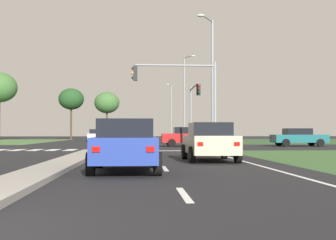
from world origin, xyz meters
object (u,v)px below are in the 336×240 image
object	(u,v)px
car_beige_second	(209,141)
traffic_signal_far_right	(194,103)
car_blue_third	(126,145)
car_teal_sixth	(299,137)
car_red_fifth	(187,137)
treeline_fourth	(107,103)
pedestrian_at_median	(114,131)
street_lamp_third	(185,95)
street_lamp_second	(211,76)
car_silver_fourth	(97,136)
street_lamp_fourth	(171,109)
traffic_signal_near_right	(184,88)
car_grey_near	(132,140)
treeline_third	(71,99)

from	to	relation	value
car_beige_second	traffic_signal_far_right	world-z (taller)	traffic_signal_far_right
car_blue_third	car_teal_sixth	distance (m)	26.93
car_blue_third	car_red_fifth	distance (m)	23.67
treeline_fourth	pedestrian_at_median	bearing A→B (deg)	-84.27
street_lamp_third	street_lamp_second	bearing A→B (deg)	-90.54
street_lamp_third	car_silver_fourth	bearing A→B (deg)	171.71
street_lamp_fourth	street_lamp_third	bearing A→B (deg)	-89.61
treeline_fourth	car_blue_third	bearing A→B (deg)	-85.44
traffic_signal_far_right	pedestrian_at_median	bearing A→B (deg)	140.38
car_teal_sixth	traffic_signal_near_right	distance (m)	13.55
car_blue_third	street_lamp_third	world-z (taller)	street_lamp_third
car_beige_second	treeline_fourth	size ratio (longest dim) A/B	0.57
traffic_signal_far_right	treeline_fourth	world-z (taller)	treeline_fourth
car_red_fifth	car_beige_second	bearing A→B (deg)	-3.49
traffic_signal_near_right	street_lamp_second	distance (m)	4.91
car_blue_third	car_silver_fourth	distance (m)	41.08
car_blue_third	traffic_signal_near_right	size ratio (longest dim) A/B	0.76
car_silver_fourth	pedestrian_at_median	distance (m)	8.85
car_grey_near	treeline_fourth	xyz separation A→B (m)	(-4.51, 46.41, 4.97)
traffic_signal_far_right	street_lamp_third	world-z (taller)	street_lamp_third
car_beige_second	street_lamp_third	distance (m)	35.10
car_teal_sixth	treeline_third	world-z (taller)	treeline_third
car_silver_fourth	street_lamp_fourth	size ratio (longest dim) A/B	0.46
car_grey_near	traffic_signal_near_right	distance (m)	7.11
car_blue_third	treeline_third	world-z (taller)	treeline_third
street_lamp_second	pedestrian_at_median	world-z (taller)	street_lamp_second
traffic_signal_far_right	street_lamp_fourth	xyz separation A→B (m)	(0.49, 34.25, 1.28)
treeline_third	treeline_fourth	size ratio (longest dim) A/B	1.13
car_beige_second	treeline_fourth	xyz separation A→B (m)	(-7.73, 51.49, 4.96)
car_grey_near	car_blue_third	distance (m)	9.72
car_blue_third	car_silver_fourth	world-z (taller)	car_silver_fourth
street_lamp_second	treeline_third	world-z (taller)	street_lamp_second
car_blue_third	car_red_fifth	bearing A→B (deg)	79.32
car_red_fifth	car_grey_near	bearing A→B (deg)	-17.81
car_teal_sixth	street_lamp_third	world-z (taller)	street_lamp_third
car_red_fifth	car_teal_sixth	size ratio (longest dim) A/B	0.95
car_beige_second	treeline_fourth	bearing A→B (deg)	98.53
car_silver_fourth	street_lamp_third	xyz separation A→B (m)	(10.55, -1.54, 4.85)
street_lamp_third	street_lamp_fourth	distance (m)	21.19
car_teal_sixth	treeline_fourth	world-z (taller)	treeline_fourth
car_beige_second	street_lamp_fourth	bearing A→B (deg)	87.38
treeline_third	treeline_fourth	xyz separation A→B (m)	(6.08, -4.07, -0.83)
car_beige_second	car_teal_sixth	size ratio (longest dim) A/B	0.94
car_red_fifth	pedestrian_at_median	distance (m)	11.18
car_grey_near	car_blue_third	bearing A→B (deg)	-90.19
car_grey_near	street_lamp_third	world-z (taller)	street_lamp_third
traffic_signal_far_right	treeline_third	world-z (taller)	treeline_third
traffic_signal_near_right	car_grey_near	bearing A→B (deg)	-121.27
car_beige_second	car_silver_fourth	world-z (taller)	car_beige_second
car_blue_third	treeline_fourth	distance (m)	56.52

